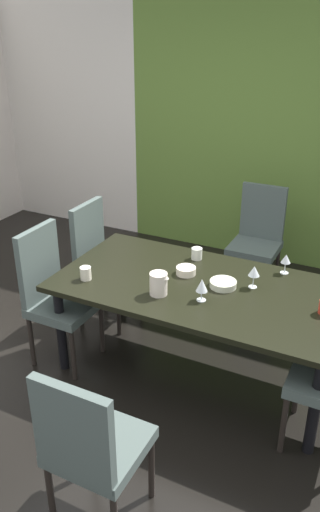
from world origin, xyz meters
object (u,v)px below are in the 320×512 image
(serving_bowl_near_window, at_px, (186,271))
(chair_head_near, at_px, (90,445))
(wine_glass_corner, at_px, (202,286))
(wine_glass_near_shelf, at_px, (254,272))
(dining_table, at_px, (200,293))
(pitcher_west, at_px, (159,284))
(chair_left_far, at_px, (101,259))
(cup_right, at_px, (86,273))
(serving_bowl_east, at_px, (223,284))
(cup_rear, at_px, (197,254))
(chair_left_near, at_px, (54,291))
(wine_glass_center, at_px, (286,259))
(chair_head_far, at_px, (258,235))

(serving_bowl_near_window, bearing_deg, chair_head_near, -83.63)
(wine_glass_corner, xyz_separation_m, wine_glass_near_shelf, (0.25, 0.32, 0.01))
(dining_table, relative_size, pitcher_west, 12.90)
(chair_left_far, relative_size, wine_glass_corner, 6.66)
(wine_glass_near_shelf, distance_m, cup_right, 1.17)
(wine_glass_corner, relative_size, cup_right, 1.65)
(cup_right, bearing_deg, serving_bowl_east, 19.80)
(cup_right, height_order, cup_rear, cup_right)
(chair_left_near, height_order, wine_glass_center, chair_left_near)
(dining_table, height_order, wine_glass_center, wine_glass_center)
(cup_right, bearing_deg, pitcher_west, 4.26)
(cup_rear, bearing_deg, wine_glass_near_shelf, -24.94)
(chair_head_near, xyz_separation_m, cup_rear, (-0.20, 1.78, 0.22))
(chair_head_near, height_order, cup_rear, chair_head_near)
(wine_glass_center, xyz_separation_m, cup_right, (-1.24, -0.72, -0.06))
(wine_glass_center, distance_m, serving_bowl_east, 0.52)
(chair_head_far, xyz_separation_m, wine_glass_center, (0.47, -0.98, 0.28))
(wine_glass_corner, relative_size, wine_glass_center, 1.06)
(chair_head_far, xyz_separation_m, serving_bowl_near_window, (-0.16, -1.32, 0.19))
(chair_head_far, bearing_deg, chair_head_near, 90.16)
(chair_head_near, height_order, serving_bowl_east, chair_head_near)
(serving_bowl_near_window, xyz_separation_m, cup_rear, (-0.03, 0.27, 0.02))
(chair_left_far, xyz_separation_m, serving_bowl_near_window, (0.88, -0.22, 0.19))
(chair_left_near, xyz_separation_m, wine_glass_near_shelf, (1.37, 0.45, 0.27))
(serving_bowl_near_window, distance_m, serving_bowl_east, 0.31)
(serving_bowl_east, bearing_deg, wine_glass_center, 50.39)
(wine_glass_center, xyz_separation_m, serving_bowl_east, (-0.33, -0.40, -0.09))
(cup_right, xyz_separation_m, pitcher_west, (0.56, 0.04, 0.03))
(chair_left_near, distance_m, wine_glass_corner, 1.16)
(dining_table, height_order, serving_bowl_east, serving_bowl_east)
(chair_left_far, distance_m, serving_bowl_east, 1.23)
(chair_left_near, relative_size, wine_glass_near_shelf, 6.56)
(chair_head_far, bearing_deg, cup_right, 65.84)
(chair_head_near, distance_m, wine_glass_center, 1.93)
(chair_left_far, xyz_separation_m, wine_glass_near_shelf, (1.37, -0.19, 0.28))
(dining_table, xyz_separation_m, chair_head_near, (0.01, -1.41, -0.11))
(dining_table, distance_m, chair_left_near, 1.09)
(dining_table, height_order, chair_head_far, chair_head_far)
(chair_head_near, xyz_separation_m, serving_bowl_near_window, (-0.17, 1.52, 0.21))
(serving_bowl_near_window, distance_m, cup_right, 0.72)
(chair_head_far, height_order, wine_glass_corner, chair_head_far)
(chair_head_near, relative_size, serving_bowl_near_window, 6.82)
(chair_head_near, distance_m, cup_right, 1.39)
(serving_bowl_east, distance_m, cup_rear, 0.47)
(wine_glass_center, height_order, serving_bowl_east, wine_glass_center)
(chair_left_far, height_order, chair_left_near, chair_left_near)
(chair_left_far, xyz_separation_m, pitcher_west, (0.83, -0.57, 0.24))
(serving_bowl_east, xyz_separation_m, cup_right, (-0.91, -0.33, 0.02))
(serving_bowl_near_window, height_order, cup_right, cup_right)
(chair_left_far, relative_size, wine_glass_center, 7.04)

